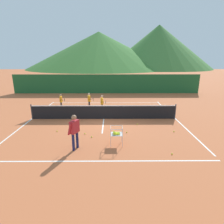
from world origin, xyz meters
name	(u,v)px	position (x,y,z in m)	size (l,w,h in m)	color
ground_plane	(104,119)	(0.00, 0.00, 0.00)	(120.00, 120.00, 0.00)	#BC6038
line_baseline_near	(99,161)	(0.00, -5.58, 0.00)	(10.05, 0.08, 0.01)	white
line_baseline_far	(106,103)	(0.00, 4.89, 0.00)	(10.05, 0.08, 0.01)	white
line_sideline_west	(32,119)	(-5.03, 0.00, 0.00)	(0.08, 10.48, 0.01)	white
line_sideline_east	(175,119)	(5.03, 0.00, 0.00)	(0.08, 10.48, 0.01)	white
line_service_center	(104,119)	(0.00, 0.00, 0.00)	(0.08, 5.28, 0.01)	white
tennis_net	(104,112)	(0.00, 0.00, 0.50)	(10.01, 0.08, 1.05)	#333338
instructor	(74,129)	(-1.16, -4.48, 1.00)	(0.50, 0.83, 1.66)	#191E4C
student_0	(61,100)	(-3.57, 2.54, 0.78)	(0.49, 0.58, 1.29)	black
student_1	(89,99)	(-1.28, 2.68, 0.80)	(0.52, 0.58, 1.33)	black
student_2	(102,102)	(-0.18, 1.75, 0.79)	(0.40, 0.63, 1.32)	black
ball_cart	(116,133)	(0.75, -4.03, 0.59)	(0.58, 0.58, 0.90)	#B7B7BC
tennis_ball_0	(85,134)	(-0.96, -2.73, 0.03)	(0.07, 0.07, 0.07)	yellow
tennis_ball_1	(92,137)	(-0.53, -3.17, 0.03)	(0.07, 0.07, 0.07)	yellow
tennis_ball_2	(174,131)	(4.12, -2.44, 0.03)	(0.07, 0.07, 0.07)	yellow
tennis_ball_3	(137,124)	(2.17, -1.23, 0.03)	(0.07, 0.07, 0.07)	yellow
tennis_ball_4	(127,132)	(1.40, -2.55, 0.03)	(0.07, 0.07, 0.07)	yellow
tennis_ball_5	(57,131)	(-2.62, -2.33, 0.03)	(0.07, 0.07, 0.07)	yellow
tennis_ball_6	(172,154)	(3.19, -5.05, 0.03)	(0.07, 0.07, 0.07)	yellow
windscreen_fence	(107,84)	(0.00, 9.89, 1.12)	(22.12, 0.08, 2.24)	#1E5B2D
hill_0	(99,50)	(-4.12, 65.99, 6.97)	(55.95, 55.95, 13.94)	#38702D
hill_1	(158,47)	(19.21, 65.13, 8.18)	(41.24, 41.24, 16.35)	#427A38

